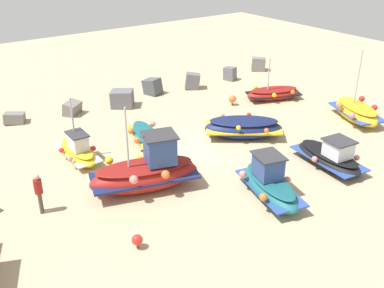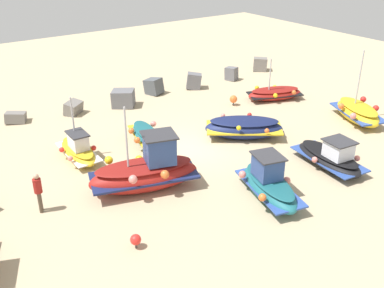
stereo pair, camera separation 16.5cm
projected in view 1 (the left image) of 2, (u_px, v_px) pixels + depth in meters
ground_plane at (190, 148)px, 22.96m from camera, size 58.30×58.30×0.00m
fishing_boat_0 at (330, 157)px, 20.99m from camera, size 2.11×3.93×1.53m
fishing_boat_1 at (147, 172)px, 19.01m from camera, size 4.97×2.95×3.89m
fishing_boat_2 at (145, 135)px, 23.30m from camera, size 2.03×3.35×0.85m
fishing_boat_4 at (274, 93)px, 29.27m from camera, size 3.87×2.52×2.79m
fishing_boat_5 at (356, 112)px, 26.00m from camera, size 2.89×4.07×4.10m
fishing_boat_6 at (243, 128)px, 23.87m from camera, size 4.28×3.73×1.12m
fishing_boat_8 at (78, 150)px, 21.69m from camera, size 1.67×3.32×3.09m
fishing_boat_9 at (269, 184)px, 18.54m from camera, size 2.32×4.01×1.86m
person_walking at (39, 191)px, 17.37m from camera, size 0.32×0.32×1.69m
breakwater_rocks at (115, 98)px, 28.33m from camera, size 26.28×2.75×1.24m
mooring_buoy_0 at (232, 99)px, 28.29m from camera, size 0.48×0.48×0.65m
mooring_buoy_1 at (137, 240)px, 15.64m from camera, size 0.39×0.39×0.54m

